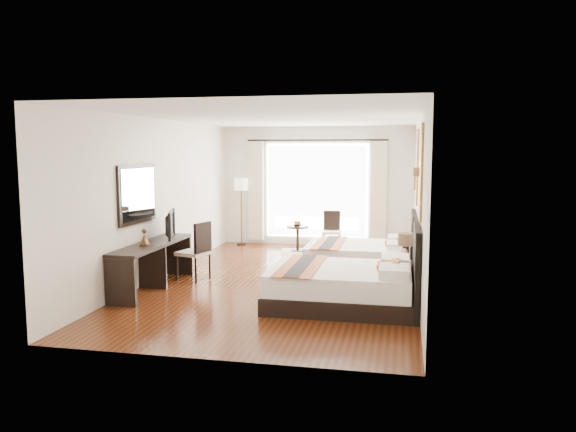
% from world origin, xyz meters
% --- Properties ---
extents(floor, '(4.50, 7.50, 0.01)m').
position_xyz_m(floor, '(0.00, 0.00, -0.01)').
color(floor, '#3C150A').
rests_on(floor, ground).
extents(ceiling, '(4.50, 7.50, 0.02)m').
position_xyz_m(ceiling, '(0.00, 0.00, 2.79)').
color(ceiling, white).
rests_on(ceiling, wall_headboard).
extents(wall_headboard, '(0.01, 7.50, 2.80)m').
position_xyz_m(wall_headboard, '(2.25, 0.00, 1.40)').
color(wall_headboard, silver).
rests_on(wall_headboard, floor).
extents(wall_desk, '(0.01, 7.50, 2.80)m').
position_xyz_m(wall_desk, '(-2.25, 0.00, 1.40)').
color(wall_desk, silver).
rests_on(wall_desk, floor).
extents(wall_window, '(4.50, 0.01, 2.80)m').
position_xyz_m(wall_window, '(0.00, 3.75, 1.40)').
color(wall_window, silver).
rests_on(wall_window, floor).
extents(wall_entry, '(4.50, 0.01, 2.80)m').
position_xyz_m(wall_entry, '(0.00, -3.75, 1.40)').
color(wall_entry, silver).
rests_on(wall_entry, floor).
extents(window_glass, '(2.40, 0.02, 2.20)m').
position_xyz_m(window_glass, '(0.00, 3.73, 1.30)').
color(window_glass, white).
rests_on(window_glass, wall_window).
extents(sheer_curtain, '(2.30, 0.02, 2.10)m').
position_xyz_m(sheer_curtain, '(0.00, 3.67, 1.30)').
color(sheer_curtain, white).
rests_on(sheer_curtain, wall_window).
extents(drape_left, '(0.35, 0.14, 2.35)m').
position_xyz_m(drape_left, '(-1.45, 3.63, 1.28)').
color(drape_left, beige).
rests_on(drape_left, floor).
extents(drape_right, '(0.35, 0.14, 2.35)m').
position_xyz_m(drape_right, '(1.45, 3.63, 1.28)').
color(drape_right, beige).
rests_on(drape_right, floor).
extents(art_panel_near, '(0.03, 0.50, 1.35)m').
position_xyz_m(art_panel_near, '(2.23, -1.33, 1.95)').
color(art_panel_near, maroon).
rests_on(art_panel_near, wall_headboard).
extents(art_panel_far, '(0.03, 0.50, 1.35)m').
position_xyz_m(art_panel_far, '(2.23, 1.02, 1.95)').
color(art_panel_far, maroon).
rests_on(art_panel_far, wall_headboard).
extents(wall_sconce, '(0.10, 0.14, 0.14)m').
position_xyz_m(wall_sconce, '(2.19, -0.30, 1.92)').
color(wall_sconce, '#4C341B').
rests_on(wall_sconce, wall_headboard).
extents(mirror_frame, '(0.04, 1.25, 0.95)m').
position_xyz_m(mirror_frame, '(-2.22, -0.95, 1.55)').
color(mirror_frame, black).
rests_on(mirror_frame, wall_desk).
extents(mirror_glass, '(0.01, 1.12, 0.82)m').
position_xyz_m(mirror_glass, '(-2.19, -0.95, 1.55)').
color(mirror_glass, white).
rests_on(mirror_glass, mirror_frame).
extents(bed_near, '(2.15, 1.68, 1.21)m').
position_xyz_m(bed_near, '(1.23, -1.33, 0.31)').
color(bed_near, black).
rests_on(bed_near, floor).
extents(bed_far, '(2.00, 1.56, 1.13)m').
position_xyz_m(bed_far, '(1.30, 1.02, 0.29)').
color(bed_far, black).
rests_on(bed_far, floor).
extents(nightstand, '(0.39, 0.48, 0.46)m').
position_xyz_m(nightstand, '(2.03, -0.30, 0.23)').
color(nightstand, black).
rests_on(nightstand, floor).
extents(table_lamp, '(0.27, 0.27, 0.42)m').
position_xyz_m(table_lamp, '(2.06, -0.15, 0.79)').
color(table_lamp, black).
rests_on(table_lamp, nightstand).
extents(vase, '(0.15, 0.15, 0.15)m').
position_xyz_m(vase, '(2.03, -0.45, 0.57)').
color(vase, black).
rests_on(vase, nightstand).
extents(console_desk, '(0.50, 2.20, 0.76)m').
position_xyz_m(console_desk, '(-1.99, -0.95, 0.38)').
color(console_desk, black).
rests_on(console_desk, floor).
extents(television, '(0.35, 0.82, 0.47)m').
position_xyz_m(television, '(-1.97, -0.40, 0.99)').
color(television, black).
rests_on(television, console_desk).
extents(bronze_figurine, '(0.21, 0.21, 0.24)m').
position_xyz_m(bronze_figurine, '(-1.99, -1.22, 0.87)').
color(bronze_figurine, '#4C341B').
rests_on(bronze_figurine, console_desk).
extents(desk_chair, '(0.59, 0.59, 1.02)m').
position_xyz_m(desk_chair, '(-1.54, -0.23, 0.31)').
color(desk_chair, '#BDB291').
rests_on(desk_chair, floor).
extents(floor_lamp, '(0.32, 0.32, 1.59)m').
position_xyz_m(floor_lamp, '(-1.76, 3.44, 1.34)').
color(floor_lamp, black).
rests_on(floor_lamp, floor).
extents(side_table, '(0.49, 0.49, 0.57)m').
position_xyz_m(side_table, '(-0.29, 2.85, 0.29)').
color(side_table, black).
rests_on(side_table, floor).
extents(fruit_bowl, '(0.20, 0.20, 0.05)m').
position_xyz_m(fruit_bowl, '(-0.30, 2.83, 0.59)').
color(fruit_bowl, '#482619').
rests_on(fruit_bowl, side_table).
extents(window_chair, '(0.45, 0.45, 0.88)m').
position_xyz_m(window_chair, '(0.43, 3.18, 0.27)').
color(window_chair, '#BDB291').
rests_on(window_chair, floor).
extents(jute_rug, '(1.51, 1.16, 0.01)m').
position_xyz_m(jute_rug, '(0.06, 2.74, 0.01)').
color(jute_rug, tan).
rests_on(jute_rug, floor).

